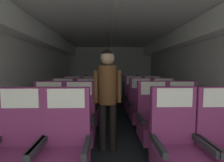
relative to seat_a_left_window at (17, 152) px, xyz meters
name	(u,v)px	position (x,y,z in m)	size (l,w,h in m)	color
ground	(113,126)	(1.04, 2.01, -0.48)	(3.89, 7.30, 0.02)	#23282D
fuselage_shell	(113,54)	(1.05, 2.30, 1.18)	(3.77, 6.95, 2.28)	silver
seat_a_left_window	(17,152)	(0.00, 0.00, 0.00)	(0.50, 0.52, 1.10)	#38383D
seat_a_left_aisle	(65,152)	(0.47, -0.01, 0.00)	(0.50, 0.52, 1.10)	#38383D
seat_a_right_window	(177,150)	(1.60, -0.01, 0.00)	(0.50, 0.52, 1.10)	#38383D
seat_b_left_window	(48,124)	(0.01, 0.82, 0.00)	(0.50, 0.52, 1.10)	#38383D
seat_b_left_aisle	(79,124)	(0.47, 0.81, 0.00)	(0.50, 0.52, 1.10)	#38383D
seat_b_right_aisle	(184,122)	(2.08, 0.82, 0.00)	(0.50, 0.52, 1.10)	#38383D
seat_b_right_window	(154,123)	(1.62, 0.81, 0.00)	(0.50, 0.52, 1.10)	#38383D
seat_c_left_window	(63,110)	(0.00, 1.64, 0.00)	(0.50, 0.52, 1.10)	#38383D
seat_c_left_aisle	(87,109)	(0.49, 1.64, 0.00)	(0.50, 0.52, 1.10)	#38383D
seat_c_right_aisle	(165,109)	(2.08, 1.63, 0.00)	(0.50, 0.52, 1.10)	#38383D
seat_c_right_window	(142,109)	(1.61, 1.65, 0.00)	(0.50, 0.52, 1.10)	#38383D
seat_d_left_window	(71,101)	(0.00, 2.47, 0.00)	(0.50, 0.52, 1.10)	#38383D
seat_d_left_aisle	(91,101)	(0.49, 2.48, 0.00)	(0.50, 0.52, 1.10)	#38383D
seat_d_right_aisle	(153,101)	(2.08, 2.48, 0.00)	(0.50, 0.52, 1.10)	#38383D
seat_d_right_window	(134,101)	(1.60, 2.47, 0.00)	(0.50, 0.52, 1.10)	#38383D
seat_e_left_window	(78,96)	(0.01, 3.31, 0.00)	(0.50, 0.52, 1.10)	#38383D
seat_e_left_aisle	(93,96)	(0.47, 3.30, 0.00)	(0.50, 0.52, 1.10)	#38383D
seat_e_right_aisle	(145,95)	(2.09, 3.30, 0.00)	(0.50, 0.52, 1.10)	#38383D
seat_e_right_window	(130,95)	(1.61, 3.29, 0.00)	(0.50, 0.52, 1.10)	#38383D
flight_attendant	(108,89)	(0.91, 0.91, 0.51)	(0.43, 0.28, 1.59)	black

